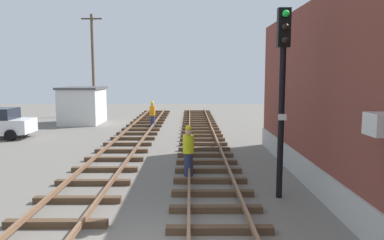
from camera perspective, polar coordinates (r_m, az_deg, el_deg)
The scene contains 5 objects.
signal_mast at distance 11.10m, azimuth 13.73°, elevation 5.78°, with size 0.36×0.40×5.55m.
control_hut at distance 29.22m, azimuth -16.46°, elevation 2.21°, with size 3.00×3.80×2.76m.
utility_pole_far at distance 34.56m, azimuth -14.99°, elevation 8.41°, with size 1.80×0.24×8.96m.
track_worker_foreground at distance 13.47m, azimuth -0.56°, elevation -4.76°, with size 0.40×0.40×1.87m.
track_worker_distant at distance 25.89m, azimuth -6.11°, elevation 0.86°, with size 0.40×0.40×1.87m.
Camera 1 is at (0.78, -6.88, 3.67)m, focal length 34.69 mm.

